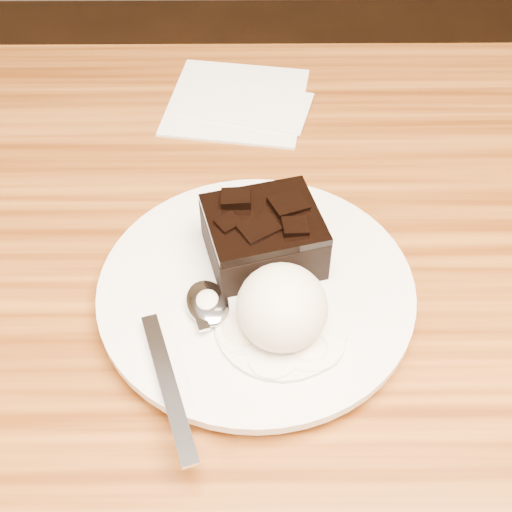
{
  "coord_description": "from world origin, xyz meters",
  "views": [
    {
      "loc": [
        -0.03,
        -0.29,
        1.15
      ],
      "look_at": [
        -0.03,
        0.03,
        0.79
      ],
      "focal_mm": 46.5,
      "sensor_mm": 36.0,
      "label": 1
    }
  ],
  "objects_px": {
    "brownie": "(263,240)",
    "napkin": "(237,100)",
    "ice_cream_scoop": "(282,307)",
    "spoon": "(208,305)",
    "plate": "(256,293)"
  },
  "relations": [
    {
      "from": "brownie",
      "to": "napkin",
      "type": "relative_size",
      "value": 0.6
    },
    {
      "from": "ice_cream_scoop",
      "to": "spoon",
      "type": "relative_size",
      "value": 0.39
    },
    {
      "from": "ice_cream_scoop",
      "to": "brownie",
      "type": "bearing_deg",
      "value": 99.99
    },
    {
      "from": "ice_cream_scoop",
      "to": "napkin",
      "type": "distance_m",
      "value": 0.3
    },
    {
      "from": "spoon",
      "to": "napkin",
      "type": "bearing_deg",
      "value": 68.41
    },
    {
      "from": "brownie",
      "to": "ice_cream_scoop",
      "type": "height_order",
      "value": "ice_cream_scoop"
    },
    {
      "from": "plate",
      "to": "napkin",
      "type": "relative_size",
      "value": 1.74
    },
    {
      "from": "ice_cream_scoop",
      "to": "spoon",
      "type": "bearing_deg",
      "value": 162.74
    },
    {
      "from": "ice_cream_scoop",
      "to": "napkin",
      "type": "xyz_separation_m",
      "value": [
        -0.03,
        0.3,
        -0.04
      ]
    },
    {
      "from": "brownie",
      "to": "ice_cream_scoop",
      "type": "distance_m",
      "value": 0.07
    },
    {
      "from": "ice_cream_scoop",
      "to": "napkin",
      "type": "bearing_deg",
      "value": 96.67
    },
    {
      "from": "plate",
      "to": "spoon",
      "type": "xyz_separation_m",
      "value": [
        -0.03,
        -0.02,
        0.01
      ]
    },
    {
      "from": "plate",
      "to": "napkin",
      "type": "bearing_deg",
      "value": 93.88
    },
    {
      "from": "plate",
      "to": "ice_cream_scoop",
      "type": "distance_m",
      "value": 0.05
    },
    {
      "from": "brownie",
      "to": "spoon",
      "type": "bearing_deg",
      "value": -129.02
    }
  ]
}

